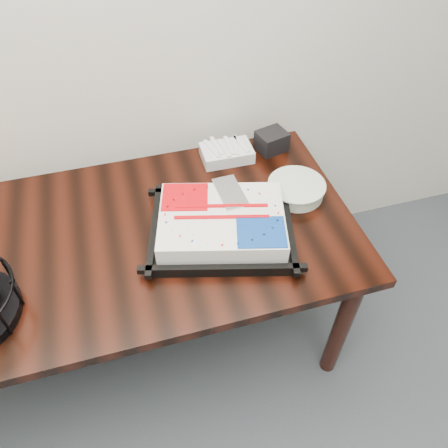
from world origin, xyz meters
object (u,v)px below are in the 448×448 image
object	(u,v)px
cake_tray	(222,224)
plate_stack	(296,189)
table	(118,254)
napkin_box	(272,141)

from	to	relation	value
cake_tray	plate_stack	size ratio (longest dim) A/B	2.61
table	cake_tray	distance (m)	0.42
table	cake_tray	world-z (taller)	cake_tray
plate_stack	napkin_box	bearing A→B (deg)	88.50
napkin_box	plate_stack	bearing A→B (deg)	-91.50
table	cake_tray	xyz separation A→B (m)	(0.39, -0.08, 0.13)
table	plate_stack	xyz separation A→B (m)	(0.73, 0.04, 0.11)
cake_tray	napkin_box	world-z (taller)	cake_tray
table	plate_stack	size ratio (longest dim) A/B	7.85
table	plate_stack	distance (m)	0.74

